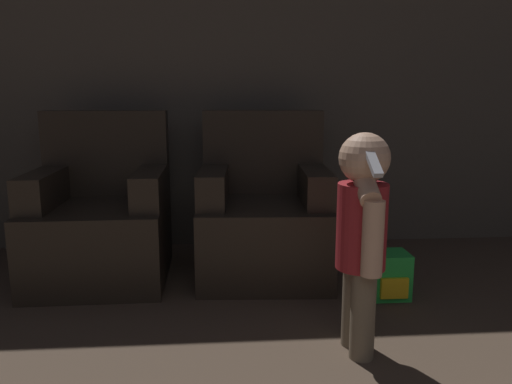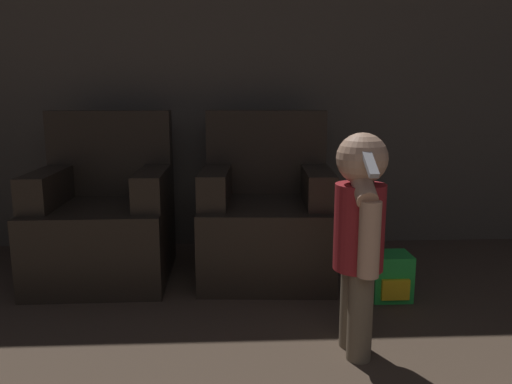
# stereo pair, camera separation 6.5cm
# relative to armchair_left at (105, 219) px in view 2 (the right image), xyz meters

# --- Properties ---
(wall_back) EXTENTS (8.40, 0.05, 2.60)m
(wall_back) POSITION_rel_armchair_left_xyz_m (0.85, 0.65, 0.95)
(wall_back) COLOR #51493F
(wall_back) RESTS_ON ground_plane
(armchair_left) EXTENTS (0.77, 0.79, 0.99)m
(armchair_left) POSITION_rel_armchair_left_xyz_m (0.00, 0.00, 0.00)
(armchair_left) COLOR black
(armchair_left) RESTS_ON ground_plane
(armchair_right) EXTENTS (0.81, 0.83, 0.99)m
(armchair_right) POSITION_rel_armchair_left_xyz_m (0.98, -0.00, 0.00)
(armchair_right) COLOR black
(armchair_right) RESTS_ON ground_plane
(person_toddler) EXTENTS (0.21, 0.36, 0.94)m
(person_toddler) POSITION_rel_armchair_left_xyz_m (1.29, -1.02, 0.21)
(person_toddler) COLOR brown
(person_toddler) RESTS_ON ground_plane
(toy_backpack) EXTENTS (0.21, 0.21, 0.25)m
(toy_backpack) POSITION_rel_armchair_left_xyz_m (1.62, -0.45, -0.23)
(toy_backpack) COLOR green
(toy_backpack) RESTS_ON ground_plane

